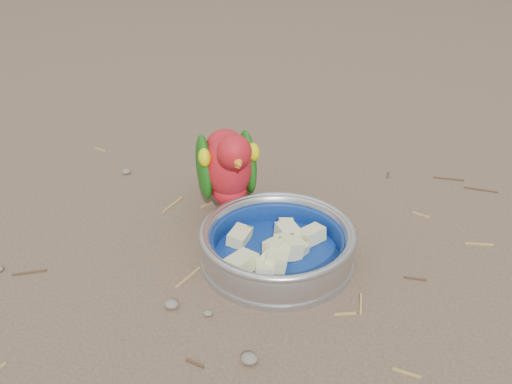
% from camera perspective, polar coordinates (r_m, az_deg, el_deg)
% --- Properties ---
extents(ground, '(60.00, 60.00, 0.00)m').
position_cam_1_polar(ground, '(0.94, -4.44, -6.07)').
color(ground, brown).
extents(food_bowl, '(0.24, 0.24, 0.02)m').
position_cam_1_polar(food_bowl, '(0.91, 2.12, -6.60)').
color(food_bowl, '#B2B2BA').
rests_on(food_bowl, ground).
extents(bowl_wall, '(0.24, 0.24, 0.04)m').
position_cam_1_polar(bowl_wall, '(0.90, 2.15, -5.05)').
color(bowl_wall, '#B2B2BA').
rests_on(bowl_wall, food_bowl).
extents(fruit_wedges, '(0.14, 0.14, 0.03)m').
position_cam_1_polar(fruit_wedges, '(0.90, 2.14, -5.41)').
color(fruit_wedges, beige).
rests_on(fruit_wedges, food_bowl).
extents(lory_parrot, '(0.21, 0.24, 0.18)m').
position_cam_1_polar(lory_parrot, '(0.99, -2.81, 1.82)').
color(lory_parrot, red).
rests_on(lory_parrot, ground).
extents(ground_debris, '(0.90, 0.80, 0.01)m').
position_cam_1_polar(ground_debris, '(0.98, 0.23, -3.96)').
color(ground_debris, '#A98647').
rests_on(ground_debris, ground).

